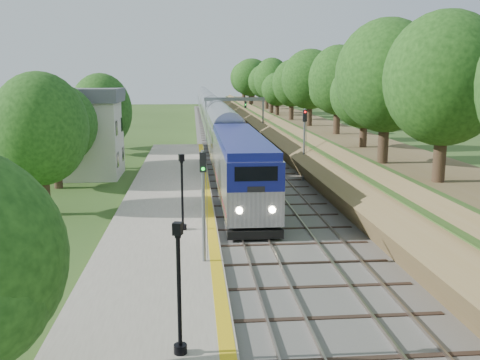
{
  "coord_description": "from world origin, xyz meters",
  "views": [
    {
      "loc": [
        -3.35,
        -19.35,
        9.05
      ],
      "look_at": [
        -0.5,
        12.69,
        2.8
      ],
      "focal_mm": 40.0,
      "sensor_mm": 36.0,
      "label": 1
    }
  ],
  "objects": [
    {
      "name": "signal_platform",
      "position": [
        -2.9,
        5.03,
        3.66
      ],
      "size": [
        0.31,
        0.25,
        5.34
      ],
      "color": "slate",
      "rests_on": "platform"
    },
    {
      "name": "ground",
      "position": [
        0.0,
        0.0,
        0.0
      ],
      "size": [
        320.0,
        320.0,
        0.0
      ],
      "primitive_type": "plane",
      "color": "#2D4C19",
      "rests_on": "ground"
    },
    {
      "name": "platform",
      "position": [
        -5.2,
        16.0,
        0.19
      ],
      "size": [
        6.4,
        68.0,
        0.38
      ],
      "primitive_type": "cube",
      "color": "gray",
      "rests_on": "ground"
    },
    {
      "name": "station_building",
      "position": [
        -14.0,
        30.0,
        4.09
      ],
      "size": [
        8.6,
        6.6,
        8.0
      ],
      "color": "beige",
      "rests_on": "ground"
    },
    {
      "name": "lamppost_mid",
      "position": [
        -3.85,
        -3.58,
        2.31
      ],
      "size": [
        0.43,
        0.43,
        4.31
      ],
      "color": "black",
      "rests_on": "platform"
    },
    {
      "name": "signal_gantry",
      "position": [
        2.47,
        54.99,
        4.82
      ],
      "size": [
        8.4,
        0.38,
        6.2
      ],
      "color": "slate",
      "rests_on": "ground"
    },
    {
      "name": "yellow_stripe",
      "position": [
        -2.35,
        16.0,
        0.39
      ],
      "size": [
        0.55,
        68.0,
        0.01
      ],
      "primitive_type": "cube",
      "color": "gold",
      "rests_on": "platform"
    },
    {
      "name": "train",
      "position": [
        0.0,
        82.32,
        2.39
      ],
      "size": [
        3.2,
        149.79,
        4.7
      ],
      "color": "black",
      "rests_on": "trackbed"
    },
    {
      "name": "embankment",
      "position": [
        10.35,
        60.0,
        1.95
      ],
      "size": [
        10.64,
        170.0,
        11.7
      ],
      "color": "brown",
      "rests_on": "ground"
    },
    {
      "name": "lamppost_far",
      "position": [
        -4.0,
        10.51,
        2.34
      ],
      "size": [
        0.43,
        0.43,
        4.38
      ],
      "color": "black",
      "rests_on": "platform"
    },
    {
      "name": "trees_behind_platform",
      "position": [
        -11.17,
        20.67,
        4.53
      ],
      "size": [
        7.82,
        53.32,
        7.21
      ],
      "color": "#332316",
      "rests_on": "ground"
    },
    {
      "name": "signal_farside",
      "position": [
        6.2,
        25.66,
        3.93
      ],
      "size": [
        0.34,
        0.27,
        6.24
      ],
      "color": "slate",
      "rests_on": "ground"
    },
    {
      "name": "trackbed",
      "position": [
        2.0,
        60.0,
        0.07
      ],
      "size": [
        9.5,
        170.0,
        0.28
      ],
      "color": "#4C4944",
      "rests_on": "ground"
    }
  ]
}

